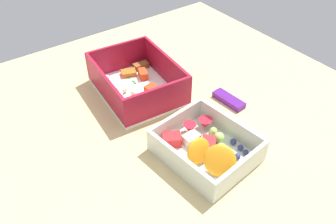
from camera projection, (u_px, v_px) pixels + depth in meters
table_surface at (174, 125)px, 65.99cm from camera, size 80.00×80.00×2.00cm
pasta_container at (138, 84)px, 70.76cm from camera, size 19.88×15.98×6.90cm
fruit_bowl at (205, 147)px, 57.67cm from camera, size 16.60×14.69×5.65cm
candy_bar at (229, 100)px, 69.25cm from camera, size 7.17×2.94×1.20cm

